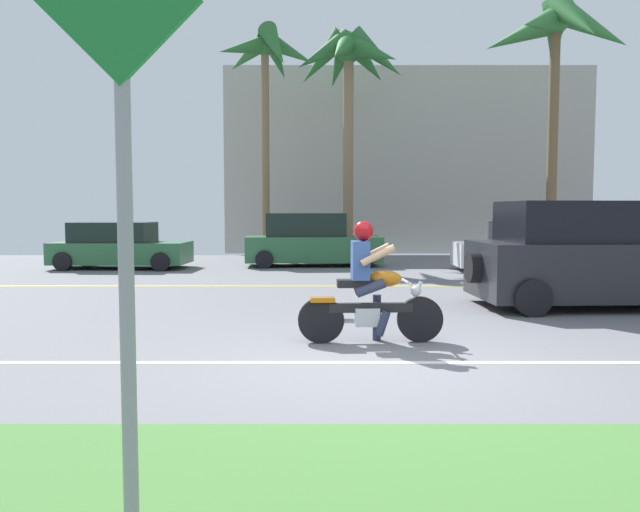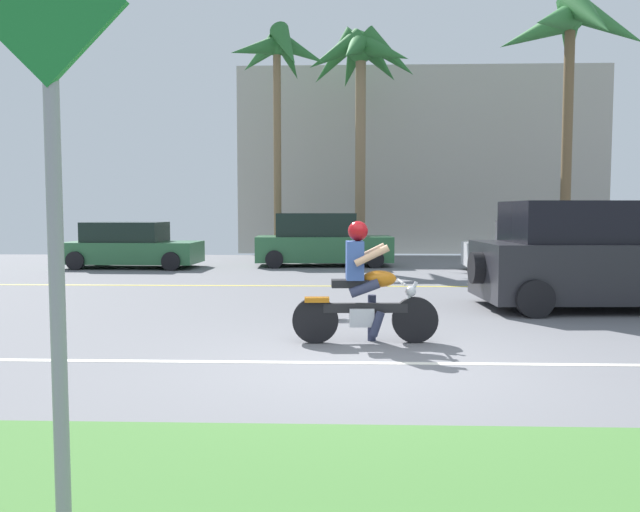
% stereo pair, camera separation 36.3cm
% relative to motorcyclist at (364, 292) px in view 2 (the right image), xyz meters
% --- Properties ---
extents(ground, '(56.00, 30.00, 0.04)m').
position_rel_motorcyclist_xyz_m(ground, '(0.04, 1.77, -0.71)').
color(ground, slate).
extents(lane_line_near, '(50.40, 0.12, 0.01)m').
position_rel_motorcyclist_xyz_m(lane_line_near, '(0.04, -1.14, -0.69)').
color(lane_line_near, silver).
rests_on(lane_line_near, ground).
extents(lane_line_far, '(50.40, 0.12, 0.01)m').
position_rel_motorcyclist_xyz_m(lane_line_far, '(0.04, 6.38, -0.69)').
color(lane_line_far, yellow).
rests_on(lane_line_far, ground).
extents(motorcyclist, '(1.97, 0.64, 1.64)m').
position_rel_motorcyclist_xyz_m(motorcyclist, '(0.00, 0.00, 0.00)').
color(motorcyclist, black).
rests_on(motorcyclist, ground).
extents(suv_nearby, '(4.60, 2.43, 1.95)m').
position_rel_motorcyclist_xyz_m(suv_nearby, '(4.39, 3.18, 0.25)').
color(suv_nearby, '#232328').
rests_on(suv_nearby, ground).
extents(parked_car_0, '(4.13, 2.07, 1.43)m').
position_rel_motorcyclist_xyz_m(parked_car_0, '(-6.88, 11.01, -0.02)').
color(parked_car_0, '#2D663D').
rests_on(parked_car_0, ground).
extents(parked_car_1, '(4.42, 2.09, 1.70)m').
position_rel_motorcyclist_xyz_m(parked_car_1, '(-0.95, 11.87, 0.09)').
color(parked_car_1, '#2D663D').
rests_on(parked_car_1, ground).
extents(parked_car_2, '(3.75, 2.12, 1.47)m').
position_rel_motorcyclist_xyz_m(parked_car_2, '(5.25, 10.05, -0.00)').
color(parked_car_2, silver).
rests_on(parked_car_2, ground).
extents(palm_tree_0, '(4.44, 4.50, 8.56)m').
position_rel_motorcyclist_xyz_m(palm_tree_0, '(0.39, 15.22, 6.48)').
color(palm_tree_0, '#846B4C').
rests_on(palm_tree_0, ground).
extents(palm_tree_1, '(3.64, 3.50, 8.36)m').
position_rel_motorcyclist_xyz_m(palm_tree_1, '(-2.58, 14.36, 6.36)').
color(palm_tree_1, brown).
rests_on(palm_tree_1, ground).
extents(palm_tree_2, '(4.89, 4.93, 9.16)m').
position_rel_motorcyclist_xyz_m(palm_tree_2, '(7.30, 13.27, 6.94)').
color(palm_tree_2, brown).
rests_on(palm_tree_2, ground).
extents(street_sign, '(0.62, 0.06, 2.86)m').
position_rel_motorcyclist_xyz_m(street_sign, '(-1.41, -6.00, 1.03)').
color(street_sign, gray).
rests_on(street_sign, ground).
extents(building_far, '(15.30, 4.00, 7.72)m').
position_rel_motorcyclist_xyz_m(building_far, '(3.01, 19.77, 3.17)').
color(building_far, '#A8A399').
rests_on(building_far, ground).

